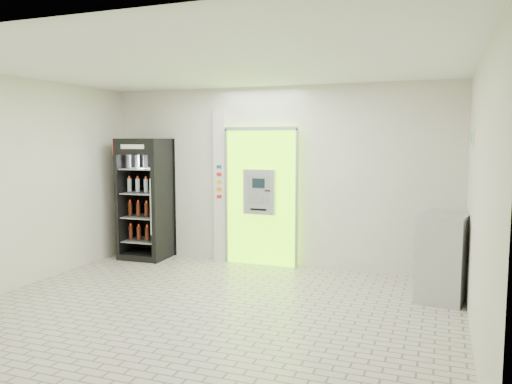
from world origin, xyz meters
The scene contains 7 objects.
ground centered at (0.00, 0.00, 0.00)m, with size 6.00×6.00×0.00m, color #BFB49E.
room_shell centered at (0.00, 0.00, 1.84)m, with size 6.00×6.00×6.00m.
atm_assembly centered at (-0.20, 2.41, 1.17)m, with size 1.30×0.24×2.33m.
pillar centered at (-0.98, 2.45, 1.30)m, with size 0.22×0.11×2.60m.
beverage_cooler centered at (-2.30, 2.14, 1.03)m, with size 0.84×0.78×2.14m.
steel_cabinet centered at (2.70, 1.53, 0.57)m, with size 0.72×0.95×1.15m.
exit_sign centered at (2.99, 1.40, 2.12)m, with size 0.02×0.22×0.26m.
Camera 1 is at (2.65, -5.45, 2.12)m, focal length 35.00 mm.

